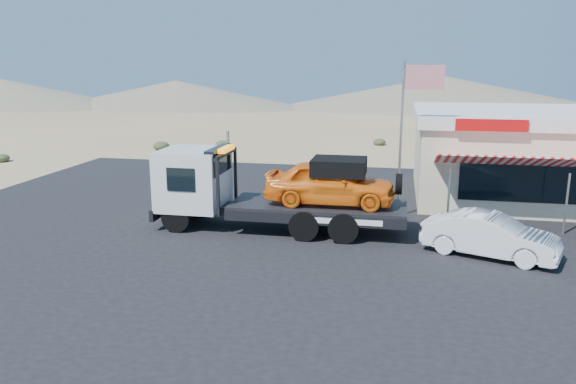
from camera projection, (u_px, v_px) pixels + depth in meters
name	position (u px, v px, depth m)	size (l,w,h in m)	color
ground	(253.00, 245.00, 18.75)	(120.00, 120.00, 0.00)	#947A54
asphalt_lot	(324.00, 224.00, 21.24)	(32.00, 24.00, 0.02)	black
tow_truck	(273.00, 187.00, 20.19)	(8.90, 2.64, 2.98)	black
white_sedan	(490.00, 235.00, 17.53)	(1.43, 4.10, 1.35)	silver
jerky_store	(533.00, 154.00, 24.89)	(10.40, 9.97, 3.90)	beige
flagpole	(408.00, 122.00, 21.26)	(1.55, 0.10, 6.00)	#99999E
desert_scrub	(41.00, 171.00, 29.96)	(27.60, 31.16, 0.66)	#313C20
distant_hills	(287.00, 94.00, 72.85)	(126.00, 48.00, 4.20)	#726B59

